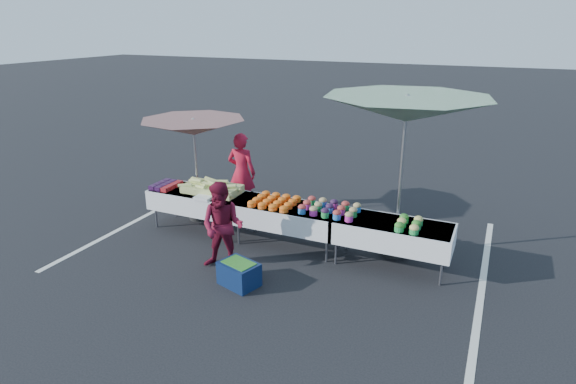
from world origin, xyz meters
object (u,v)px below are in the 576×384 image
at_px(storage_bin, 239,273).
at_px(table_left, 200,200).
at_px(vendor, 242,172).
at_px(customer, 223,226).
at_px(umbrella_left, 194,128).
at_px(table_right, 392,233).
at_px(table_center, 288,215).
at_px(umbrella_right, 406,110).

bearing_deg(storage_bin, table_left, 155.36).
distance_m(table_left, vendor, 1.21).
distance_m(customer, storage_bin, 0.80).
bearing_deg(storage_bin, umbrella_left, 153.68).
height_order(table_left, table_right, same).
height_order(table_left, table_center, same).
relative_size(table_center, storage_bin, 2.82).
distance_m(table_left, umbrella_right, 4.05).
bearing_deg(table_center, vendor, 143.29).
distance_m(table_left, customer, 1.66).
height_order(table_right, storage_bin, table_right).
relative_size(umbrella_right, storage_bin, 4.80).
height_order(umbrella_left, storage_bin, umbrella_left).
height_order(vendor, customer, vendor).
relative_size(table_left, umbrella_left, 0.77).
xyz_separation_m(table_right, umbrella_right, (-0.03, 0.49, 1.85)).
height_order(table_right, umbrella_left, umbrella_left).
height_order(table_right, umbrella_right, umbrella_right).
relative_size(table_center, umbrella_left, 0.77).
distance_m(vendor, umbrella_right, 3.76).
bearing_deg(storage_bin, table_right, 55.42).
bearing_deg(customer, vendor, 102.05).
xyz_separation_m(umbrella_left, umbrella_right, (3.90, 0.09, 0.60)).
height_order(table_center, customer, customer).
relative_size(vendor, customer, 1.15).
distance_m(umbrella_right, storage_bin, 3.55).
relative_size(table_right, customer, 1.31).
distance_m(table_center, vendor, 1.96).
xyz_separation_m(table_center, umbrella_right, (1.77, 0.49, 1.85)).
bearing_deg(table_left, vendor, 78.36).
relative_size(table_right, umbrella_left, 0.77).
xyz_separation_m(customer, umbrella_right, (2.37, 1.63, 1.72)).
xyz_separation_m(table_center, table_right, (1.80, 0.00, 0.00)).
height_order(table_center, storage_bin, table_center).
bearing_deg(umbrella_left, table_left, -50.95).
xyz_separation_m(table_left, storage_bin, (1.68, -1.51, -0.39)).
bearing_deg(vendor, customer, 109.73).
height_order(customer, umbrella_right, umbrella_right).
distance_m(table_right, vendor, 3.56).
bearing_deg(table_left, storage_bin, -41.86).
xyz_separation_m(table_left, table_right, (3.60, 0.00, 0.00)).
distance_m(umbrella_left, umbrella_right, 3.94).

